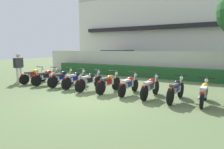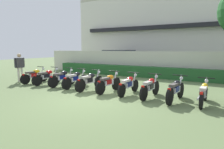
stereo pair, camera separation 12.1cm
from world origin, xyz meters
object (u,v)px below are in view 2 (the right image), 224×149
object	(u,v)px
parked_car	(120,60)
motorcycle_in_row_3	(75,79)
motorcycle_in_row_8	(176,90)
inspector_person	(20,65)
motorcycle_in_row_2	(62,78)
motorcycle_in_row_9	(204,93)
motorcycle_in_row_0	(34,75)
motorcycle_in_row_5	(109,83)
motorcycle_in_row_1	(47,76)
motorcycle_in_row_4	(90,81)
motorcycle_in_row_6	(129,85)
motorcycle_in_row_7	(150,87)

from	to	relation	value
parked_car	motorcycle_in_row_3	bearing A→B (deg)	-71.34
motorcycle_in_row_8	inspector_person	size ratio (longest dim) A/B	1.13
motorcycle_in_row_2	motorcycle_in_row_9	bearing A→B (deg)	-85.08
motorcycle_in_row_0	motorcycle_in_row_9	bearing A→B (deg)	-84.19
motorcycle_in_row_3	motorcycle_in_row_5	world-z (taller)	motorcycle_in_row_5
motorcycle_in_row_1	motorcycle_in_row_3	size ratio (longest dim) A/B	1.02
parked_car	inspector_person	world-z (taller)	parked_car
motorcycle_in_row_0	motorcycle_in_row_2	world-z (taller)	motorcycle_in_row_2
motorcycle_in_row_0	parked_car	bearing A→B (deg)	-3.30
parked_car	motorcycle_in_row_4	bearing A→B (deg)	-65.27
motorcycle_in_row_1	inspector_person	world-z (taller)	inspector_person
motorcycle_in_row_2	motorcycle_in_row_5	size ratio (longest dim) A/B	1.03
motorcycle_in_row_5	motorcycle_in_row_6	xyz separation A→B (m)	(0.98, 0.10, -0.01)
parked_car	motorcycle_in_row_9	distance (m)	11.52
parked_car	motorcycle_in_row_8	size ratio (longest dim) A/B	2.41
motorcycle_in_row_1	motorcycle_in_row_9	xyz separation A→B (m)	(8.09, -0.02, -0.01)
motorcycle_in_row_2	motorcycle_in_row_9	world-z (taller)	motorcycle_in_row_2
motorcycle_in_row_1	motorcycle_in_row_2	size ratio (longest dim) A/B	1.01
motorcycle_in_row_2	inspector_person	world-z (taller)	inspector_person
motorcycle_in_row_1	motorcycle_in_row_4	xyz separation A→B (m)	(3.02, -0.05, 0.00)
parked_car	motorcycle_in_row_0	xyz separation A→B (m)	(-1.33, -8.54, -0.49)
motorcycle_in_row_0	motorcycle_in_row_7	distance (m)	7.08
motorcycle_in_row_0	motorcycle_in_row_7	bearing A→B (deg)	-84.23
motorcycle_in_row_0	motorcycle_in_row_8	xyz separation A→B (m)	(8.11, -0.03, 0.02)
motorcycle_in_row_2	motorcycle_in_row_0	bearing A→B (deg)	98.65
motorcycle_in_row_7	motorcycle_in_row_1	bearing A→B (deg)	94.36
parked_car	motorcycle_in_row_6	bearing A→B (deg)	-53.45
motorcycle_in_row_3	inspector_person	distance (m)	4.31
motorcycle_in_row_4	inspector_person	bearing A→B (deg)	97.89
motorcycle_in_row_1	motorcycle_in_row_8	bearing A→B (deg)	-83.56
motorcycle_in_row_6	motorcycle_in_row_9	xyz separation A→B (m)	(3.02, -0.08, -0.00)
motorcycle_in_row_4	motorcycle_in_row_8	bearing A→B (deg)	-83.60
motorcycle_in_row_6	motorcycle_in_row_5	bearing A→B (deg)	98.81
motorcycle_in_row_9	motorcycle_in_row_0	bearing A→B (deg)	92.82
motorcycle_in_row_6	motorcycle_in_row_2	bearing A→B (deg)	93.11
motorcycle_in_row_3	motorcycle_in_row_9	bearing A→B (deg)	-86.63
inspector_person	motorcycle_in_row_3	bearing A→B (deg)	2.42
motorcycle_in_row_1	motorcycle_in_row_7	size ratio (longest dim) A/B	1.03
motorcycle_in_row_0	motorcycle_in_row_4	size ratio (longest dim) A/B	0.92
motorcycle_in_row_1	motorcycle_in_row_8	size ratio (longest dim) A/B	0.99
motorcycle_in_row_2	motorcycle_in_row_9	distance (m)	6.97
motorcycle_in_row_8	inspector_person	world-z (taller)	inspector_person
motorcycle_in_row_9	inspector_person	xyz separation A→B (m)	(-10.32, -0.11, 0.59)
motorcycle_in_row_1	motorcycle_in_row_9	bearing A→B (deg)	-82.91
motorcycle_in_row_5	motorcycle_in_row_6	distance (m)	0.98
motorcycle_in_row_6	motorcycle_in_row_3	bearing A→B (deg)	93.24
motorcycle_in_row_0	inspector_person	size ratio (longest dim) A/B	1.04
parked_car	motorcycle_in_row_7	distance (m)	10.28
motorcycle_in_row_0	motorcycle_in_row_2	size ratio (longest dim) A/B	0.94
motorcycle_in_row_0	motorcycle_in_row_4	xyz separation A→B (m)	(4.03, 0.01, 0.01)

